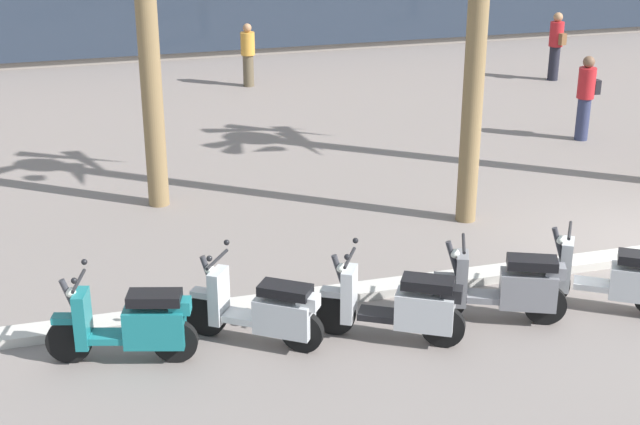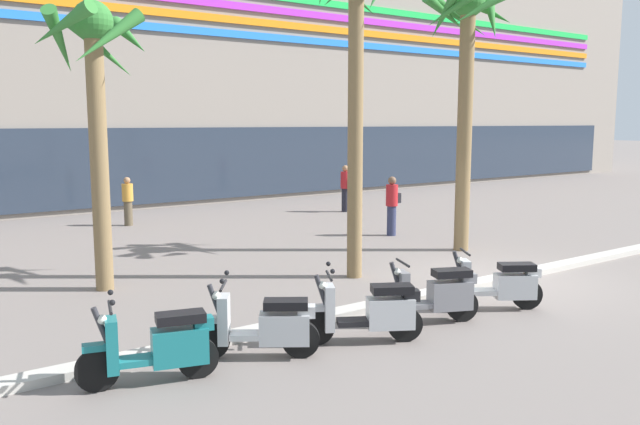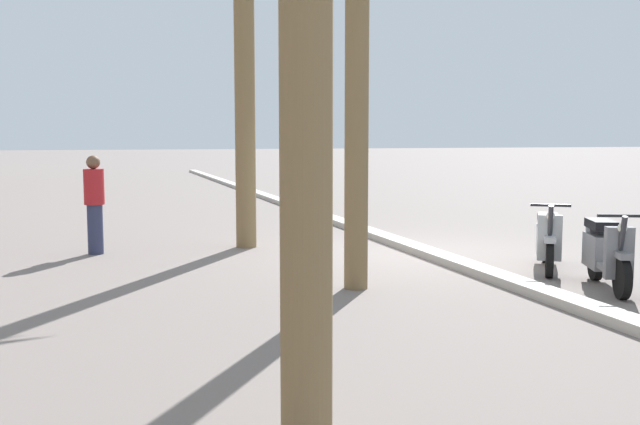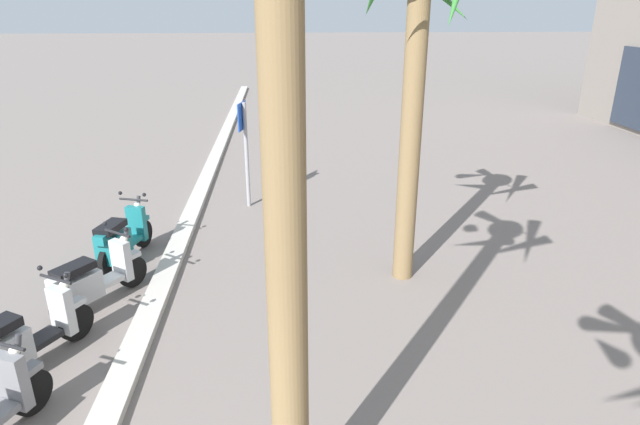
% 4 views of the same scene
% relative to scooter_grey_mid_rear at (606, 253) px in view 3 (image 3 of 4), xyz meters
% --- Properties ---
extents(ground_plane, '(200.00, 200.00, 0.00)m').
position_rel_scooter_grey_mid_rear_xyz_m(ground_plane, '(3.30, 1.26, -0.46)').
color(ground_plane, slate).
extents(curb_strip, '(60.00, 0.36, 0.12)m').
position_rel_scooter_grey_mid_rear_xyz_m(curb_strip, '(3.30, 1.16, -0.40)').
color(curb_strip, '#BCB7AD').
rests_on(curb_strip, ground).
extents(scooter_grey_mid_rear, '(1.63, 0.87, 1.04)m').
position_rel_scooter_grey_mid_rear_xyz_m(scooter_grey_mid_rear, '(0.00, 0.00, 0.00)').
color(scooter_grey_mid_rear, black).
rests_on(scooter_grey_mid_rear, ground).
extents(scooter_silver_mid_centre, '(1.58, 1.08, 1.04)m').
position_rel_scooter_grey_mid_rear_xyz_m(scooter_silver_mid_centre, '(1.44, -0.10, -0.02)').
color(scooter_silver_mid_centre, black).
rests_on(scooter_silver_mid_centre, ground).
extents(pedestrian_by_palm_tree, '(0.45, 0.34, 1.69)m').
position_rel_scooter_grey_mid_rear_xyz_m(pedestrian_by_palm_tree, '(4.90, 6.49, 0.43)').
color(pedestrian_by_palm_tree, '#2D3351').
rests_on(pedestrian_by_palm_tree, ground).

